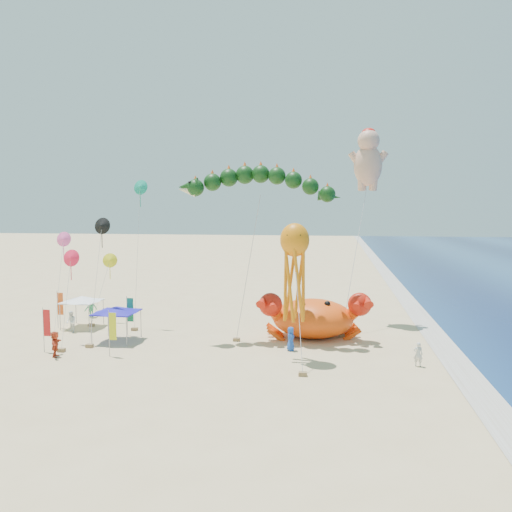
{
  "coord_description": "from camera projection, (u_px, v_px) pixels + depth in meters",
  "views": [
    {
      "loc": [
        4.02,
        -35.68,
        10.04
      ],
      "look_at": [
        -2.0,
        2.0,
        6.5
      ],
      "focal_mm": 35.0,
      "sensor_mm": 36.0,
      "label": 1
    }
  ],
  "objects": [
    {
      "name": "cherub_kite",
      "position": [
        368.0,
        158.0,
        43.9
      ],
      "size": [
        3.64,
        7.59,
        17.18
      ],
      "color": "#DBA185",
      "rests_on": "ground"
    },
    {
      "name": "canopy_blue",
      "position": [
        117.0,
        310.0,
        38.06
      ],
      "size": [
        3.29,
        3.29,
        2.71
      ],
      "color": "gray",
      "rests_on": "ground"
    },
    {
      "name": "octopus_kite",
      "position": [
        295.0,
        265.0,
        33.04
      ],
      "size": [
        2.04,
        4.42,
        9.17
      ],
      "color": "orange",
      "rests_on": "ground"
    },
    {
      "name": "crab_inflatable",
      "position": [
        313.0,
        317.0,
        39.14
      ],
      "size": [
        8.6,
        6.26,
        3.77
      ],
      "color": "#F14B0C",
      "rests_on": "ground"
    },
    {
      "name": "foam_strip",
      "position": [
        449.0,
        354.0,
        34.76
      ],
      "size": [
        320.0,
        320.0,
        0.0
      ],
      "primitive_type": "plane",
      "color": "silver",
      "rests_on": "ground"
    },
    {
      "name": "dragon_kite",
      "position": [
        258.0,
        188.0,
        37.61
      ],
      "size": [
        12.09,
        3.56,
        13.02
      ],
      "color": "black",
      "rests_on": "ground"
    },
    {
      "name": "canopy_white",
      "position": [
        82.0,
        299.0,
        42.58
      ],
      "size": [
        3.12,
        3.12,
        2.71
      ],
      "color": "gray",
      "rests_on": "ground"
    },
    {
      "name": "feather_flags",
      "position": [
        87.0,
        316.0,
        37.8
      ],
      "size": [
        8.58,
        7.11,
        3.2
      ],
      "color": "gray",
      "rests_on": "ground"
    },
    {
      "name": "beachgoers",
      "position": [
        123.0,
        326.0,
        39.29
      ],
      "size": [
        28.86,
        13.75,
        1.87
      ],
      "color": "#1D4BAD",
      "rests_on": "ground"
    },
    {
      "name": "small_kites",
      "position": [
        97.0,
        244.0,
        40.89
      ],
      "size": [
        7.98,
        10.61,
        12.65
      ],
      "color": "black",
      "rests_on": "ground"
    },
    {
      "name": "ground",
      "position": [
        279.0,
        347.0,
        36.65
      ],
      "size": [
        320.0,
        320.0,
        0.0
      ],
      "primitive_type": "plane",
      "color": "#D1B784",
      "rests_on": "ground"
    }
  ]
}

